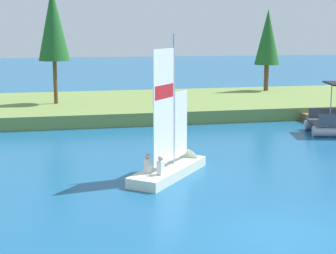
# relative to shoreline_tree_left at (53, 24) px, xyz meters

# --- Properties ---
(ground_plane) EXTENTS (200.00, 200.00, 0.00)m
(ground_plane) POSITION_rel_shoreline_tree_left_xyz_m (6.19, -23.38, -6.22)
(ground_plane) COLOR #195684
(shore_bank) EXTENTS (80.00, 12.50, 0.84)m
(shore_bank) POSITION_rel_shoreline_tree_left_xyz_m (6.19, 0.72, -5.80)
(shore_bank) COLOR olive
(shore_bank) RESTS_ON ground
(shoreline_tree_left) EXTENTS (2.10, 2.10, 7.91)m
(shoreline_tree_left) POSITION_rel_shoreline_tree_left_xyz_m (0.00, 0.00, 0.00)
(shoreline_tree_left) COLOR brown
(shoreline_tree_left) RESTS_ON shore_bank
(shoreline_tree_midleft) EXTENTS (2.06, 2.06, 6.64)m
(shoreline_tree_midleft) POSITION_rel_shoreline_tree_left_xyz_m (17.17, 4.22, -1.04)
(shoreline_tree_midleft) COLOR brown
(shoreline_tree_midleft) RESTS_ON shore_bank
(wooden_dock) EXTENTS (1.87, 4.82, 0.51)m
(wooden_dock) POSITION_rel_shoreline_tree_left_xyz_m (16.50, -7.44, -5.97)
(wooden_dock) COLOR brown
(wooden_dock) RESTS_ON ground
(sailboat) EXTENTS (4.23, 4.78, 6.10)m
(sailboat) POSITION_rel_shoreline_tree_left_xyz_m (4.85, -16.01, -5.79)
(sailboat) COLOR silver
(sailboat) RESTS_ON ground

